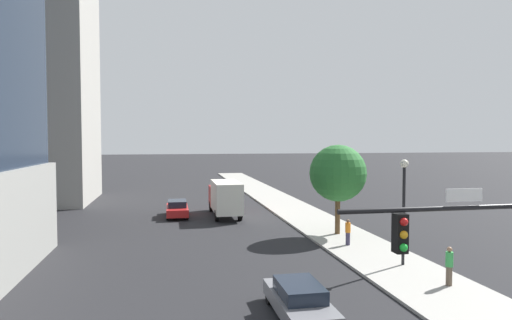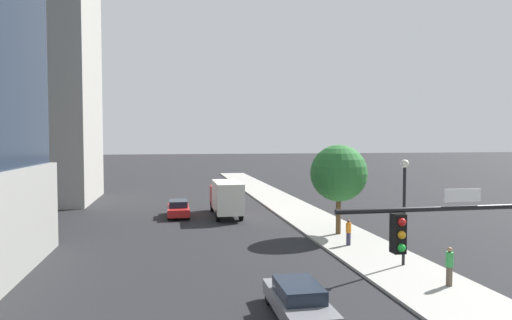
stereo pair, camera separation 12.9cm
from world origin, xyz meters
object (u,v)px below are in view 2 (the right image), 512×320
object	(u,v)px
construction_building	(28,41)
street_lamp	(404,196)
street_tree	(339,173)
pedestrian_orange_shirt	(349,232)
box_truck	(226,197)
pedestrian_green_shirt	(449,266)
traffic_light_pole	(466,248)
car_gray	(298,300)
car_red	(178,208)

from	to	relation	value
construction_building	street_lamp	size ratio (longest dim) A/B	7.34
street_tree	pedestrian_orange_shirt	distance (m)	4.88
box_truck	pedestrian_green_shirt	size ratio (longest dim) A/B	4.26
traffic_light_pole	pedestrian_orange_shirt	world-z (taller)	traffic_light_pole
traffic_light_pole	car_gray	xyz separation A→B (m)	(-3.16, 5.48, -3.22)
car_gray	pedestrian_green_shirt	world-z (taller)	pedestrian_green_shirt
pedestrian_green_shirt	pedestrian_orange_shirt	bearing A→B (deg)	100.12
construction_building	box_truck	bearing A→B (deg)	-33.37
car_gray	pedestrian_green_shirt	distance (m)	8.01
pedestrian_orange_shirt	traffic_light_pole	bearing A→B (deg)	-101.18
traffic_light_pole	street_lamp	world-z (taller)	street_lamp
traffic_light_pole	street_lamp	distance (m)	11.77
construction_building	traffic_light_pole	bearing A→B (deg)	-61.10
box_truck	street_lamp	bearing A→B (deg)	-67.14
pedestrian_green_shirt	car_gray	bearing A→B (deg)	-165.88
construction_building	car_red	bearing A→B (deg)	-38.40
street_tree	car_gray	bearing A→B (deg)	-116.79
box_truck	pedestrian_orange_shirt	world-z (taller)	box_truck
traffic_light_pole	pedestrian_green_shirt	size ratio (longest dim) A/B	3.18
car_red	box_truck	size ratio (longest dim) A/B	0.60
pedestrian_green_shirt	pedestrian_orange_shirt	xyz separation A→B (m)	(-1.48, 8.32, -0.09)
street_lamp	box_truck	xyz separation A→B (m)	(-7.42, 17.60, -2.10)
car_gray	street_lamp	bearing A→B (deg)	36.51
street_lamp	pedestrian_orange_shirt	bearing A→B (deg)	103.56
box_truck	car_gray	bearing A→B (deg)	-90.00
street_lamp	box_truck	distance (m)	19.22
street_lamp	car_red	bearing A→B (deg)	122.46
construction_building	pedestrian_green_shirt	bearing A→B (deg)	-51.12
car_gray	street_tree	bearing A→B (deg)	63.21
street_lamp	pedestrian_orange_shirt	size ratio (longest dim) A/B	3.44
pedestrian_green_shirt	construction_building	bearing A→B (deg)	128.88
construction_building	street_lamp	world-z (taller)	construction_building
street_lamp	pedestrian_green_shirt	world-z (taller)	street_lamp
construction_building	pedestrian_orange_shirt	xyz separation A→B (m)	(26.09, -25.88, -16.50)
street_tree	box_truck	distance (m)	12.01
pedestrian_orange_shirt	construction_building	bearing A→B (deg)	135.23
pedestrian_green_shirt	street_tree	bearing A→B (deg)	94.25
car_gray	car_red	xyz separation A→B (m)	(-4.20, 23.77, 0.03)
construction_building	car_gray	xyz separation A→B (m)	(19.82, -36.15, -16.79)
street_tree	car_gray	xyz separation A→B (m)	(-6.89, -13.64, -3.77)
traffic_light_pole	car_red	size ratio (longest dim) A/B	1.23
box_truck	pedestrian_orange_shirt	xyz separation A→B (m)	(6.27, -12.83, -0.78)
car_gray	box_truck	distance (m)	23.12
car_gray	pedestrian_orange_shirt	bearing A→B (deg)	58.60
car_gray	car_red	size ratio (longest dim) A/B	1.03
box_truck	street_tree	bearing A→B (deg)	-53.94
pedestrian_green_shirt	box_truck	bearing A→B (deg)	110.14
traffic_light_pole	box_truck	size ratio (longest dim) A/B	0.74
construction_building	traffic_light_pole	size ratio (longest dim) A/B	7.27
box_truck	car_red	bearing A→B (deg)	170.92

